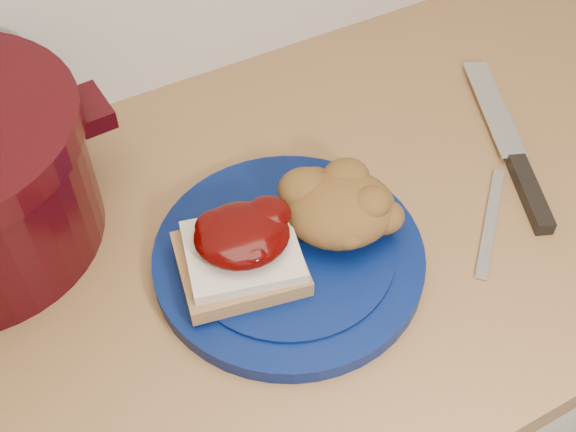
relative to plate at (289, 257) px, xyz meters
name	(u,v)px	position (x,y,z in m)	size (l,w,h in m)	color
base_cabinet	(282,422)	(0.01, 0.04, -0.48)	(4.00, 0.60, 0.86)	beige
plate	(289,257)	(0.00, 0.00, 0.00)	(0.29, 0.29, 0.02)	#051346
sandwich	(241,250)	(-0.05, 0.00, 0.04)	(0.14, 0.13, 0.06)	olive
stuffing_mound	(340,209)	(0.06, 0.00, 0.04)	(0.12, 0.10, 0.06)	brown
chef_knife	(519,168)	(0.30, -0.01, 0.00)	(0.14, 0.28, 0.02)	black
butter_knife	(490,221)	(0.22, -0.06, -0.01)	(0.16, 0.01, 0.00)	silver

